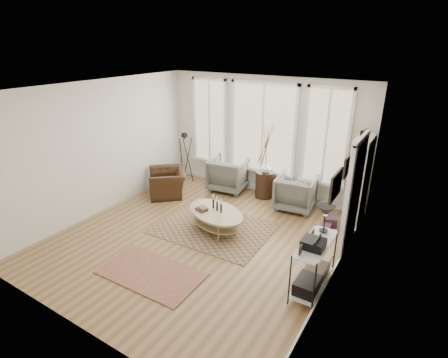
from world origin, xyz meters
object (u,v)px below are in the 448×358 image
Objects in this scene: bookcase at (358,182)px; armchair_right at (296,193)px; accent_chair at (168,182)px; armchair_left at (229,174)px; low_shelf at (314,261)px; coffee_table at (215,215)px; side_table at (265,163)px.

armchair_right is at bearing 179.28° from bookcase.
bookcase reaches higher than accent_chair.
armchair_right is (1.88, -0.15, -0.03)m from armchair_left.
coffee_table is at bearing 162.47° from low_shelf.
low_shelf is (-0.06, -2.52, -0.44)m from bookcase.
side_table is at bearing 86.36° from coffee_table.
armchair_right is at bearing 116.38° from low_shelf.
low_shelf is at bearing -91.28° from bookcase.
low_shelf is 4.13m from armchair_left.
armchair_left reaches higher than armchair_right.
accent_chair is (-3.03, -0.93, -0.08)m from armchair_right.
bookcase is at bearing 169.87° from armchair_left.
low_shelf is 2.83m from armchair_right.
armchair_left is (-3.14, 2.68, -0.08)m from low_shelf.
armchair_right is at bearing 168.32° from armchair_left.
low_shelf is 1.49× the size of armchair_right.
low_shelf is 4.58m from accent_chair.
bookcase reaches higher than armchair_right.
low_shelf reaches higher than coffee_table.
bookcase is at bearing 172.95° from armchair_right.
armchair_left is 1.88m from armchair_right.
bookcase is 2.56m from low_shelf.
side_table is at bearing -19.49° from armchair_right.
low_shelf is 1.32× the size of accent_chair.
low_shelf reaches higher than armchair_left.
accent_chair is at bearing -151.88° from side_table.
bookcase is 2.22m from side_table.
coffee_table is 2.19m from accent_chair.
coffee_table is at bearing -93.64° from side_table.
low_shelf is 3.51m from side_table.
side_table is (0.13, 2.03, 0.56)m from coffee_table.
low_shelf reaches higher than armchair_right.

